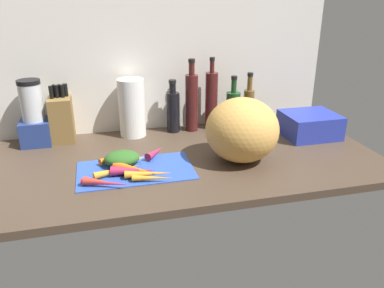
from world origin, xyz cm
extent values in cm
cube|color=#47382B|center=(0.00, 0.00, -1.50)|extent=(170.00, 80.00, 3.00)
cube|color=silver|center=(0.00, 38.50, 30.00)|extent=(170.00, 3.00, 60.00)
cube|color=#2D51B7|center=(-15.03, -9.04, 0.40)|extent=(43.20, 25.37, 0.80)
cone|color=orange|center=(-15.33, -5.11, 2.54)|extent=(11.25, 8.25, 3.48)
cone|color=orange|center=(-10.29, -20.26, 1.92)|extent=(14.37, 5.66, 2.24)
cone|color=orange|center=(-22.02, 0.92, 2.05)|extent=(13.02, 9.01, 2.49)
cone|color=#B2264C|center=(-26.45, -20.29, 1.99)|extent=(16.78, 8.83, 2.37)
cone|color=orange|center=(-21.78, -11.36, 2.08)|extent=(17.90, 7.76, 2.56)
cone|color=#B2264C|center=(-5.89, 1.20, 2.39)|extent=(9.67, 10.51, 3.18)
cone|color=orange|center=(-11.29, -17.25, 2.22)|extent=(17.02, 5.42, 2.85)
cone|color=#B2264C|center=(-16.19, -14.09, 2.56)|extent=(16.79, 7.01, 3.53)
cone|color=orange|center=(-15.42, -13.45, 2.56)|extent=(16.23, 13.98, 3.52)
cone|color=red|center=(-28.93, -19.26, 2.30)|extent=(10.59, 6.86, 3.00)
ellipsoid|color=#2D6023|center=(-19.57, -4.35, 3.63)|extent=(13.40, 10.31, 5.67)
ellipsoid|color=gold|center=(27.03, -9.04, 12.69)|extent=(28.79, 28.53, 25.39)
cube|color=brown|center=(-42.90, 30.67, 9.94)|extent=(9.74, 13.09, 19.89)
cylinder|color=black|center=(-45.74, 29.89, 22.64)|extent=(1.75, 1.75, 5.50)
cylinder|color=black|center=(-44.61, 32.16, 22.64)|extent=(1.42, 1.42, 5.50)
cylinder|color=black|center=(-43.47, 30.66, 22.64)|extent=(1.67, 1.67, 5.50)
cylinder|color=black|center=(-42.34, 31.95, 22.64)|extent=(1.55, 1.55, 5.50)
cylinder|color=black|center=(-41.20, 30.67, 22.64)|extent=(1.64, 1.64, 5.50)
cylinder|color=black|center=(-40.06, 32.52, 22.64)|extent=(2.20, 2.20, 5.50)
cube|color=navy|center=(-54.04, 28.83, 5.43)|extent=(12.50, 12.50, 10.86)
cylinder|color=silver|center=(-54.04, 28.83, 18.87)|extent=(9.38, 9.38, 16.04)
cylinder|color=black|center=(-54.04, 28.83, 27.79)|extent=(9.56, 9.56, 1.80)
cylinder|color=white|center=(-11.82, 29.50, 13.31)|extent=(11.89, 11.89, 26.62)
cylinder|color=black|center=(7.44, 30.07, 9.53)|extent=(6.03, 6.03, 19.07)
cylinder|color=black|center=(7.44, 30.07, 21.28)|extent=(3.01, 3.01, 4.42)
cylinder|color=black|center=(7.44, 30.07, 24.29)|extent=(3.46, 3.46, 1.60)
cylinder|color=#471919|center=(16.48, 29.81, 13.46)|extent=(5.98, 5.98, 26.92)
cylinder|color=#471919|center=(16.48, 29.81, 29.83)|extent=(2.74, 2.74, 5.82)
cylinder|color=black|center=(16.48, 29.81, 33.54)|extent=(3.15, 3.15, 1.60)
cylinder|color=#471919|center=(26.46, 30.48, 13.70)|extent=(5.93, 5.93, 27.40)
cylinder|color=#471919|center=(26.46, 30.48, 30.18)|extent=(2.15, 2.15, 5.57)
cylinder|color=black|center=(26.46, 30.48, 33.77)|extent=(2.48, 2.48, 1.60)
cylinder|color=#19421E|center=(36.33, 26.97, 9.05)|extent=(6.76, 6.76, 18.10)
cylinder|color=#19421E|center=(36.33, 26.97, 21.28)|extent=(2.52, 2.52, 6.36)
cylinder|color=black|center=(36.33, 26.97, 25.26)|extent=(2.90, 2.90, 1.60)
cylinder|color=brown|center=(44.53, 27.47, 9.31)|extent=(5.07, 5.07, 18.63)
cylinder|color=brown|center=(44.53, 27.47, 22.06)|extent=(2.41, 2.41, 6.86)
cylinder|color=black|center=(44.53, 27.47, 26.29)|extent=(2.77, 2.77, 1.60)
cube|color=#2838AD|center=(67.47, 8.72, 5.41)|extent=(23.87, 21.12, 10.83)
camera|label=1|loc=(-26.03, -140.45, 63.49)|focal=35.82mm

